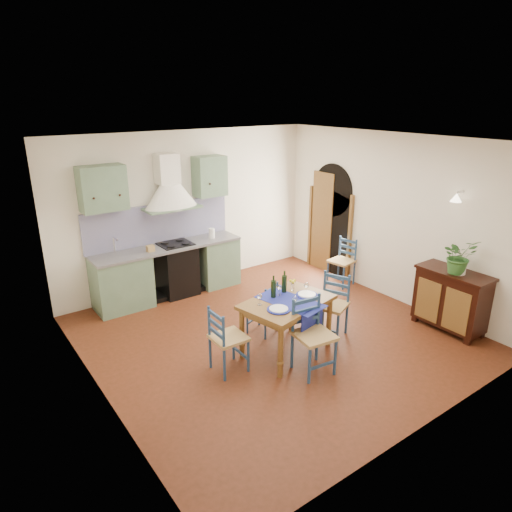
# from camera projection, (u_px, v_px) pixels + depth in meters

# --- Properties ---
(floor) EXTENTS (5.00, 5.00, 0.00)m
(floor) POSITION_uv_depth(u_px,v_px,m) (273.00, 335.00, 6.75)
(floor) COLOR #3F1D0D
(floor) RESTS_ON ground
(back_wall) EXTENTS (5.00, 0.96, 2.80)m
(back_wall) POSITION_uv_depth(u_px,v_px,m) (171.00, 236.00, 7.89)
(back_wall) COLOR silver
(back_wall) RESTS_ON ground
(right_wall) EXTENTS (0.26, 5.00, 2.80)m
(right_wall) POSITION_uv_depth(u_px,v_px,m) (378.00, 218.00, 7.89)
(right_wall) COLOR silver
(right_wall) RESTS_ON ground
(left_wall) EXTENTS (0.04, 5.00, 2.80)m
(left_wall) POSITION_uv_depth(u_px,v_px,m) (91.00, 288.00, 4.90)
(left_wall) COLOR silver
(left_wall) RESTS_ON ground
(ceiling) EXTENTS (5.00, 5.00, 0.01)m
(ceiling) POSITION_uv_depth(u_px,v_px,m) (276.00, 141.00, 5.81)
(ceiling) COLOR silver
(ceiling) RESTS_ON back_wall
(dining_table) EXTENTS (1.35, 1.06, 1.08)m
(dining_table) POSITION_uv_depth(u_px,v_px,m) (288.00, 306.00, 6.11)
(dining_table) COLOR brown
(dining_table) RESTS_ON ground
(chair_near) EXTENTS (0.51, 0.51, 0.98)m
(chair_near) POSITION_uv_depth(u_px,v_px,m) (313.00, 335.00, 5.73)
(chair_near) COLOR navy
(chair_near) RESTS_ON ground
(chair_far) EXTENTS (0.47, 0.47, 0.79)m
(chair_far) POSITION_uv_depth(u_px,v_px,m) (264.00, 307.00, 6.69)
(chair_far) COLOR navy
(chair_far) RESTS_ON ground
(chair_left) EXTENTS (0.42, 0.42, 0.88)m
(chair_left) POSITION_uv_depth(u_px,v_px,m) (227.00, 339.00, 5.74)
(chair_left) COLOR navy
(chair_left) RESTS_ON ground
(chair_right) EXTENTS (0.57, 0.57, 0.93)m
(chair_right) POSITION_uv_depth(u_px,v_px,m) (332.00, 305.00, 6.61)
(chair_right) COLOR navy
(chair_right) RESTS_ON ground
(chair_spare) EXTENTS (0.47, 0.47, 0.87)m
(chair_spare) POSITION_uv_depth(u_px,v_px,m) (343.00, 261.00, 8.43)
(chair_spare) COLOR navy
(chair_spare) RESTS_ON ground
(sideboard) EXTENTS (0.50, 1.05, 0.94)m
(sideboard) POSITION_uv_depth(u_px,v_px,m) (451.00, 298.00, 6.76)
(sideboard) COLOR black
(sideboard) RESTS_ON ground
(potted_plant) EXTENTS (0.58, 0.54, 0.51)m
(potted_plant) POSITION_uv_depth(u_px,v_px,m) (459.00, 256.00, 6.48)
(potted_plant) COLOR #2E6128
(potted_plant) RESTS_ON sideboard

